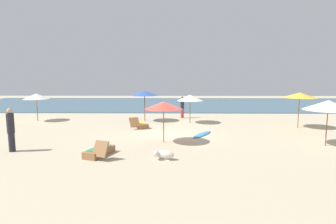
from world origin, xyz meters
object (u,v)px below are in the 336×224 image
object	(u,v)px
umbrella_3	(190,98)
lounger_2	(99,151)
umbrella_1	(328,105)
lounger_1	(140,125)
umbrella_2	(300,95)
umbrella_5	(36,96)
umbrella_0	(145,93)
surfboard	(202,134)
person_0	(182,107)
person_1	(11,129)
umbrella_4	(164,105)
dog	(164,155)

from	to	relation	value
umbrella_3	lounger_2	bearing A→B (deg)	-117.72
umbrella_1	lounger_1	distance (m)	10.35
lounger_2	lounger_1	bearing A→B (deg)	81.56
umbrella_2	umbrella_5	bearing A→B (deg)	172.28
umbrella_2	umbrella_5	xyz separation A→B (m)	(-17.63, 2.39, -0.27)
umbrella_0	surfboard	world-z (taller)	umbrella_0
umbrella_1	umbrella_5	bearing A→B (deg)	157.78
person_0	person_1	xyz separation A→B (m)	(-7.65, -9.62, 0.10)
umbrella_2	umbrella_0	bearing A→B (deg)	166.00
umbrella_1	umbrella_2	world-z (taller)	umbrella_2
person_1	lounger_2	bearing A→B (deg)	-8.31
umbrella_5	umbrella_1	bearing A→B (deg)	-22.22
umbrella_4	surfboard	world-z (taller)	umbrella_4
umbrella_2	surfboard	xyz separation A→B (m)	(-6.24, -2.25, -2.01)
umbrella_1	umbrella_5	world-z (taller)	umbrella_1
umbrella_2	umbrella_3	world-z (taller)	umbrella_2
umbrella_0	person_0	xyz separation A→B (m)	(2.75, 1.43, -1.14)
person_0	surfboard	xyz separation A→B (m)	(0.88, -6.14, -0.83)
umbrella_3	person_0	xyz separation A→B (m)	(-0.46, 2.21, -0.88)
umbrella_0	lounger_1	distance (m)	3.13
umbrella_5	surfboard	world-z (taller)	umbrella_5
umbrella_3	person_0	size ratio (longest dim) A/B	1.16
lounger_1	dog	world-z (taller)	lounger_1
umbrella_3	lounger_1	size ratio (longest dim) A/B	1.10
person_0	dog	size ratio (longest dim) A/B	1.99
dog	umbrella_2	bearing A→B (deg)	39.54
umbrella_0	umbrella_1	world-z (taller)	umbrella_0
umbrella_4	lounger_1	world-z (taller)	umbrella_4
lounger_1	umbrella_5	bearing A→B (deg)	162.22
umbrella_3	umbrella_4	distance (m)	5.87
umbrella_1	umbrella_5	xyz separation A→B (m)	(-16.89, 6.90, -0.13)
lounger_2	umbrella_4	bearing A→B (deg)	42.56
umbrella_0	umbrella_4	bearing A→B (deg)	-76.32
umbrella_1	lounger_1	size ratio (longest dim) A/B	1.25
lounger_2	dog	bearing A→B (deg)	-10.57
umbrella_2	person_0	world-z (taller)	umbrella_2
umbrella_5	lounger_2	size ratio (longest dim) A/B	1.14
umbrella_1	surfboard	distance (m)	6.24
umbrella_4	dog	world-z (taller)	umbrella_4
umbrella_0	person_0	distance (m)	3.30
person_0	umbrella_0	bearing A→B (deg)	-152.47
umbrella_2	umbrella_3	xyz separation A→B (m)	(-6.66, 1.68, -0.30)
umbrella_0	umbrella_1	size ratio (longest dim) A/B	0.98
person_1	surfboard	distance (m)	9.26
umbrella_1	dog	bearing A→B (deg)	-163.08
lounger_2	surfboard	world-z (taller)	lounger_2
lounger_2	umbrella_2	bearing A→B (deg)	30.12
umbrella_2	umbrella_5	distance (m)	17.80
dog	umbrella_3	bearing A→B (deg)	79.57
dog	lounger_1	bearing A→B (deg)	104.30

